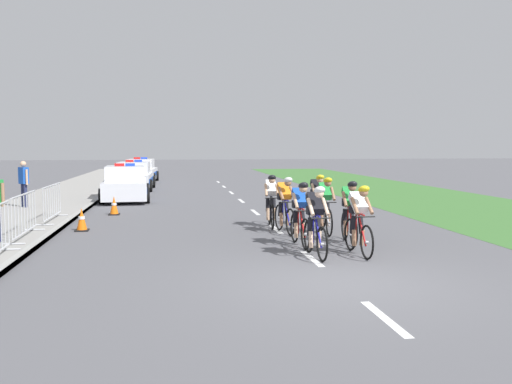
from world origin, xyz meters
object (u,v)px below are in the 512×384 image
crowd_barrier_middle (24,216)px  traffic_cone_near (114,206)px  cyclist_second (359,219)px  cyclist_third (300,213)px  cyclist_lead (316,220)px  cyclist_sixth (325,204)px  cyclist_fifth (285,204)px  cyclist_eighth (317,200)px  cyclist_seventh (271,200)px  police_car_second (134,177)px  police_car_third (141,172)px  police_car_nearest (125,185)px  spectator_back (24,181)px  crowd_barrier_rear (52,203)px  traffic_cone_mid (82,220)px  cyclist_fourth (350,211)px

crowd_barrier_middle → traffic_cone_near: (1.61, 5.01, -0.34)m
cyclist_second → cyclist_third: bearing=130.3°
cyclist_lead → cyclist_sixth: 3.12m
cyclist_third → cyclist_fifth: size_ratio=1.00×
cyclist_third → cyclist_eighth: (1.21, 2.99, 0.00)m
cyclist_seventh → cyclist_sixth: bearing=-48.8°
police_car_second → cyclist_seventh: bearing=-71.0°
cyclist_lead → police_car_third: bearing=101.6°
cyclist_second → cyclist_third: same height
police_car_second → police_car_nearest: bearing=-90.0°
cyclist_fifth → cyclist_seventh: 1.15m
cyclist_lead → spectator_back: size_ratio=1.03×
cyclist_eighth → crowd_barrier_rear: cyclist_eighth is taller
cyclist_second → crowd_barrier_middle: (-7.55, 2.76, -0.14)m
cyclist_third → traffic_cone_mid: cyclist_third is taller
cyclist_fourth → traffic_cone_mid: 7.34m
cyclist_eighth → traffic_cone_mid: 6.67m
police_car_second → police_car_third: size_ratio=0.99×
cyclist_fourth → crowd_barrier_middle: bearing=169.8°
cyclist_fifth → crowd_barrier_rear: 7.06m
cyclist_lead → crowd_barrier_rear: (-6.55, 5.84, -0.14)m
cyclist_fourth → cyclist_sixth: 1.52m
cyclist_eighth → police_car_third: bearing=107.1°
crowd_barrier_rear → crowd_barrier_middle: bearing=-90.5°
police_car_nearest → traffic_cone_mid: bearing=-93.3°
cyclist_sixth → police_car_nearest: bearing=121.7°
cyclist_lead → crowd_barrier_rear: cyclist_lead is taller
cyclist_fourth → cyclist_sixth: size_ratio=1.00×
crowd_barrier_middle → traffic_cone_near: size_ratio=3.63×
police_car_second → crowd_barrier_middle: size_ratio=1.91×
cyclist_fifth → cyclist_sixth: same height
cyclist_second → crowd_barrier_rear: (-7.53, 5.77, -0.14)m
cyclist_fifth → crowd_barrier_middle: 6.58m
cyclist_third → police_car_second: bearing=106.2°
cyclist_fifth → police_car_nearest: police_car_nearest is taller
cyclist_fourth → crowd_barrier_middle: 7.92m
cyclist_fifth → crowd_barrier_rear: bearing=158.1°
traffic_cone_near → police_car_third: bearing=90.1°
cyclist_second → police_car_third: bearing=103.8°
cyclist_sixth → spectator_back: bearing=144.3°
cyclist_lead → cyclist_seventh: same height
spectator_back → cyclist_fifth: bearing=-37.8°
police_car_second → police_car_third: 6.03m
cyclist_fifth → cyclist_sixth: bearing=-13.9°
police_car_third → spectator_back: 15.04m
cyclist_sixth → crowd_barrier_rear: size_ratio=0.74×
cyclist_sixth → traffic_cone_near: (-6.01, 4.90, -0.48)m
cyclist_third → cyclist_sixth: 2.00m
cyclist_fourth → police_car_second: police_car_second is taller
traffic_cone_mid → cyclist_seventh: bearing=-0.6°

